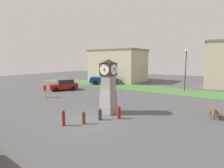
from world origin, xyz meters
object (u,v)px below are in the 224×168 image
at_px(bollard_mid_row, 100,114).
at_px(bollard_end_row, 63,118).
at_px(car_silver_hatch, 64,85).
at_px(bench, 214,111).
at_px(clock_tower, 108,87).
at_px(street_lamp_near_road, 186,67).
at_px(pickup_truck, 105,79).
at_px(pedestrian_crossing_lot, 45,89).
at_px(bollard_far_row, 84,117).
at_px(bollard_near_tower, 119,112).

bearing_deg(bollard_mid_row, bollard_end_row, -120.70).
bearing_deg(car_silver_hatch, bench, -5.89).
xyz_separation_m(clock_tower, car_silver_hatch, (-12.23, 5.73, -1.47)).
bearing_deg(street_lamp_near_road, pickup_truck, -177.07).
bearing_deg(car_silver_hatch, pedestrian_crossing_lot, -66.45).
bearing_deg(pickup_truck, car_silver_hatch, -99.63).
xyz_separation_m(car_silver_hatch, street_lamp_near_road, (15.50, 9.23, 2.72)).
xyz_separation_m(clock_tower, bench, (7.80, 3.66, -1.76)).
xyz_separation_m(bollard_mid_row, bollard_far_row, (-0.44, -1.34, 0.03)).
xyz_separation_m(clock_tower, bollard_near_tower, (1.56, -0.82, -1.78)).
bearing_deg(bollard_far_row, bollard_mid_row, 71.83).
bearing_deg(bollard_mid_row, pedestrian_crossing_lot, 165.57).
height_order(bollard_end_row, car_silver_hatch, car_silver_hatch).
distance_m(bollard_mid_row, street_lamp_near_road, 17.34).
bearing_deg(pickup_truck, bollard_far_row, -58.14).
relative_size(bench, street_lamp_near_road, 0.28).
bearing_deg(car_silver_hatch, street_lamp_near_road, 30.76).
height_order(bollard_mid_row, pedestrian_crossing_lot, pedestrian_crossing_lot).
distance_m(bollard_far_row, bench, 10.35).
bearing_deg(bollard_far_row, street_lamp_near_road, 80.01).
height_order(clock_tower, pedestrian_crossing_lot, clock_tower).
relative_size(car_silver_hatch, pickup_truck, 0.79).
distance_m(car_silver_hatch, street_lamp_near_road, 18.24).
distance_m(pickup_truck, street_lamp_near_road, 14.31).
bearing_deg(clock_tower, pedestrian_crossing_lot, 175.25).
bearing_deg(car_silver_hatch, bollard_mid_row, -30.88).
distance_m(pickup_truck, pedestrian_crossing_lot, 13.41).
distance_m(bollard_end_row, pickup_truck, 20.96).
distance_m(bollard_near_tower, bench, 7.68).
distance_m(bench, street_lamp_near_road, 12.53).
bearing_deg(bench, bollard_mid_row, -142.69).
height_order(bollard_near_tower, street_lamp_near_road, street_lamp_near_road).
bearing_deg(pedestrian_crossing_lot, street_lamp_near_road, 46.55).
bearing_deg(bollard_mid_row, bollard_far_row, -108.17).
relative_size(clock_tower, pickup_truck, 0.83).
height_order(clock_tower, bollard_far_row, clock_tower).
relative_size(bollard_end_row, bench, 0.67).
height_order(bollard_end_row, pedestrian_crossing_lot, pedestrian_crossing_lot).
bearing_deg(bollard_near_tower, street_lamp_near_road, 83.80).
relative_size(bollard_near_tower, bench, 0.60).
xyz_separation_m(bollard_far_row, street_lamp_near_road, (3.20, 18.18, 3.06)).
bearing_deg(bollard_near_tower, bench, 35.69).
height_order(bollard_mid_row, car_silver_hatch, car_silver_hatch).
bearing_deg(clock_tower, car_silver_hatch, 154.91).
xyz_separation_m(car_silver_hatch, bench, (20.02, -2.07, -0.30)).
bearing_deg(bollard_far_row, bench, 41.74).
relative_size(bollard_mid_row, pickup_truck, 0.16).
relative_size(clock_tower, bollard_near_tower, 4.59).
height_order(bollard_far_row, pedestrian_crossing_lot, pedestrian_crossing_lot).
bearing_deg(bollard_near_tower, pickup_truck, 129.36).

